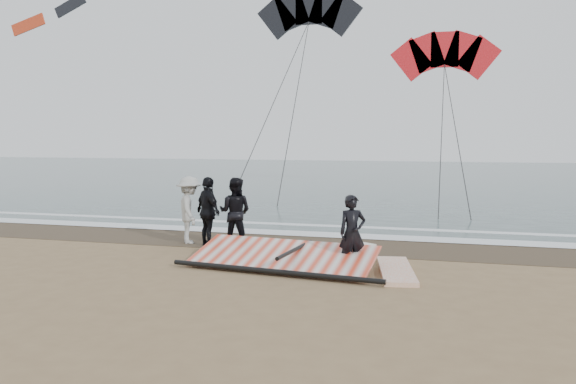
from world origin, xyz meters
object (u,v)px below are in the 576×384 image
Objects in this scene: man_main at (352,233)px; sail_rig at (281,258)px; board_white at (396,270)px; board_cream at (340,250)px.

man_main is 0.35× the size of sail_rig.
board_white is at bearing -27.53° from man_main.
man_main is 2.18m from board_cream.
board_cream is at bearing 120.39° from board_white.
board_cream is (-1.59, 1.92, -0.00)m from board_white.
sail_rig is (-2.62, -0.09, 0.15)m from board_white.
sail_rig is at bearing -84.78° from board_cream.
man_main is 1.27m from board_white.
sail_rig is at bearing 154.04° from man_main.
man_main is at bearing 171.83° from board_white.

